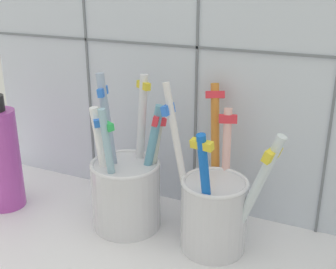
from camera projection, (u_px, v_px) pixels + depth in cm
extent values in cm
cube|color=silver|center=(158.00, 254.00, 49.96)|extent=(64.00, 22.00, 2.00)
cube|color=silver|center=(200.00, 52.00, 52.61)|extent=(64.00, 2.00, 45.00)
cube|color=slate|center=(86.00, 45.00, 58.02)|extent=(0.30, 0.20, 45.00)
cube|color=slate|center=(197.00, 53.00, 51.68)|extent=(0.30, 0.20, 45.00)
cube|color=slate|center=(197.00, 47.00, 51.43)|extent=(64.00, 0.20, 0.30)
cylinder|color=silver|center=(126.00, 195.00, 52.65)|extent=(8.35, 8.35, 8.25)
torus|color=silver|center=(125.00, 164.00, 51.20)|extent=(8.43, 8.43, 0.50)
cylinder|color=silver|center=(140.00, 148.00, 52.70)|extent=(2.17, 2.63, 18.18)
cube|color=yellow|center=(144.00, 85.00, 50.29)|extent=(2.27, 1.82, 0.92)
cylinder|color=#5D9BB6|center=(148.00, 166.00, 51.22)|extent=(4.18, 2.09, 15.38)
cube|color=#E5333F|center=(157.00, 119.00, 48.97)|extent=(1.44, 2.45, 1.15)
cylinder|color=#9AADCA|center=(111.00, 151.00, 51.00)|extent=(2.96, 1.62, 18.79)
cube|color=blue|center=(103.00, 92.00, 48.59)|extent=(1.20, 2.11, 1.01)
cylinder|color=#91BACB|center=(113.00, 172.00, 49.43)|extent=(1.92, 2.61, 15.63)
cube|color=green|center=(107.00, 126.00, 47.11)|extent=(2.09, 1.59, 0.87)
cylinder|color=white|center=(104.00, 168.00, 50.94)|extent=(2.79, 2.46, 15.16)
cube|color=blue|center=(96.00, 121.00, 48.76)|extent=(1.98, 2.30, 0.91)
cylinder|color=silver|center=(152.00, 168.00, 51.78)|extent=(3.01, 3.35, 14.56)
cube|color=#E5333F|center=(160.00, 120.00, 50.15)|extent=(2.05, 1.95, 1.05)
cylinder|color=silver|center=(214.00, 215.00, 48.19)|extent=(7.33, 7.33, 8.23)
torus|color=silver|center=(215.00, 182.00, 46.75)|extent=(7.46, 7.46, 0.50)
cylinder|color=blue|center=(206.00, 197.00, 44.59)|extent=(1.58, 4.18, 14.93)
cube|color=yellow|center=(202.00, 145.00, 41.38)|extent=(2.42, 1.26, 0.99)
cylinder|color=beige|center=(226.00, 172.00, 49.96)|extent=(2.06, 3.43, 15.05)
cube|color=#E5333F|center=(228.00, 119.00, 48.65)|extent=(2.27, 1.68, 1.07)
cylinder|color=silver|center=(181.00, 165.00, 47.81)|extent=(4.56, 1.05, 18.46)
cube|color=blue|center=(171.00, 110.00, 46.18)|extent=(0.96, 2.07, 1.17)
cylinder|color=silver|center=(252.00, 197.00, 44.63)|extent=(6.26, 2.50, 15.07)
cube|color=yellow|center=(272.00, 154.00, 41.73)|extent=(1.72, 2.69, 1.37)
cylinder|color=#C9772A|center=(215.00, 159.00, 50.98)|extent=(3.80, 6.20, 17.32)
cube|color=#E5333F|center=(215.00, 95.00, 50.55)|extent=(2.43, 1.94, 1.07)
cylinder|color=#AB43A5|center=(3.00, 159.00, 56.64)|extent=(4.89, 4.89, 13.32)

